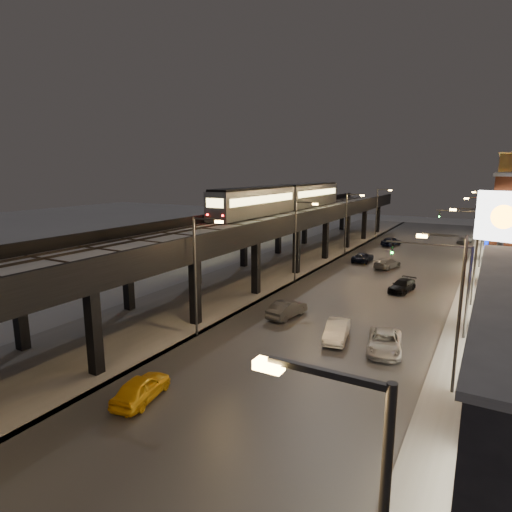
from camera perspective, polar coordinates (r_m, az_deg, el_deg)
The scene contains 31 objects.
ground at distance 24.74m, azimuth -26.05°, elevation -19.67°, with size 220.00×220.00×0.00m, color silver.
road_surface at distance 49.22m, azimuth 15.86°, elevation -3.49°, with size 17.00×120.00×0.06m, color #46474D.
sidewalk_right at distance 48.05m, azimuth 27.55°, elevation -4.68°, with size 4.00×120.00×0.14m, color #9FA1A8.
under_viaduct_pavement at distance 53.79m, azimuth 1.76°, elevation -1.81°, with size 11.00×120.00×0.06m, color #9FA1A8.
elevated_viaduct at distance 50.04m, azimuth 0.12°, elevation 3.71°, with size 9.00×100.00×6.30m.
viaduct_trackbed at distance 50.06m, azimuth 0.18°, elevation 4.60°, with size 8.40×100.00×0.32m.
viaduct_parapet_streetside at distance 48.07m, azimuth 4.76°, elevation 4.84°, with size 0.30×100.00×1.10m, color black.
viaduct_parapet_far at distance 52.26m, azimuth -3.98°, elevation 5.37°, with size 0.30×100.00×1.10m, color black.
streetlight_left_1 at distance 31.52m, azimuth -7.75°, elevation -1.67°, with size 2.57×0.28×9.00m.
streetlight_right_1 at distance 25.50m, azimuth 24.98°, elevation -5.79°, with size 2.56×0.28×9.00m.
streetlight_left_2 at distance 46.89m, azimuth 5.58°, elevation 2.67°, with size 2.57×0.28×9.00m.
streetlight_right_2 at distance 43.07m, azimuth 26.95°, elevation 0.70°, with size 2.56×0.28×9.00m.
streetlight_left_3 at distance 63.65m, azimuth 12.15°, elevation 4.76°, with size 2.57×0.28×9.00m.
streetlight_right_3 at distance 60.89m, azimuth 27.77°, elevation 3.41°, with size 2.56×0.28×9.00m.
streetlight_left_4 at distance 80.94m, azimuth 15.97°, elevation 5.94°, with size 2.57×0.28×9.00m.
streetlight_right_4 at distance 78.79m, azimuth 28.22°, elevation 4.89°, with size 2.56×0.28×9.00m.
traffic_light_rig_a at distance 34.44m, azimuth 24.63°, elevation -2.76°, with size 6.10×0.34×7.00m.
traffic_light_rig_b at distance 63.98m, azimuth 27.00°, elevation 3.14°, with size 6.10×0.34×7.00m.
subway_train at distance 62.52m, azimuth 4.01°, elevation 7.78°, with size 3.00×36.18×3.58m.
car_taxi at distance 24.94m, azimuth -15.06°, elevation -16.76°, with size 1.63×4.06×1.38m, color yellow.
car_near_white at distance 36.50m, azimuth 4.14°, elevation -7.14°, with size 1.52×4.35×1.43m, color #3A3B3E.
car_mid_silver at distance 59.91m, azimuth 14.05°, elevation -0.19°, with size 2.11×4.57×1.27m, color black.
car_mid_dark at distance 56.70m, azimuth 17.08°, elevation -0.96°, with size 1.87×4.60×1.33m, color slate.
car_far_white at distance 73.83m, azimuth 17.56°, elevation 1.85°, with size 1.76×4.38×1.49m, color black.
car_onc_silver at distance 32.28m, azimuth 10.70°, elevation -9.87°, with size 1.49×4.27×1.41m, color white.
car_onc_dark at distance 31.15m, azimuth 16.77°, elevation -11.05°, with size 2.21×4.78×1.33m, color silver.
car_onc_white at distance 46.37m, azimuth 18.91°, elevation -3.83°, with size 1.74×4.28×1.24m, color black.
car_onc_red at distance 80.67m, azimuth 26.05°, elevation 1.90°, with size 1.47×3.65×1.24m, color #41434A.
sign_mcdonalds at distance 48.31m, azimuth 29.06°, elevation 4.75°, with size 2.89×0.35×9.77m.
sign_citgo at distance 23.53m, azimuth 29.74°, elevation 1.13°, with size 2.39×0.39×11.33m.
sign_carwash at distance 32.73m, azimuth 29.20°, elevation -1.99°, with size 1.52×0.35×7.91m.
Camera 1 is at (18.16, -11.47, 12.29)m, focal length 30.00 mm.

